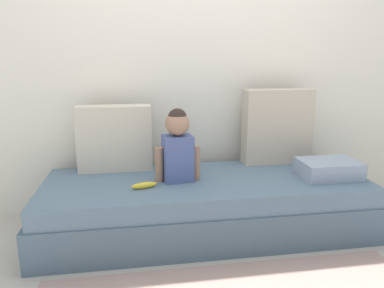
# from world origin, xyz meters

# --- Properties ---
(ground_plane) EXTENTS (12.00, 12.00, 0.00)m
(ground_plane) POSITION_xyz_m (0.00, 0.00, 0.00)
(ground_plane) COLOR #B2ADA3
(back_wall) EXTENTS (5.47, 0.10, 2.28)m
(back_wall) POSITION_xyz_m (0.00, 0.53, 1.14)
(back_wall) COLOR silver
(back_wall) RESTS_ON ground
(couch) EXTENTS (2.27, 0.80, 0.39)m
(couch) POSITION_xyz_m (0.00, 0.00, 0.19)
(couch) COLOR #495F70
(couch) RESTS_ON ground
(throw_pillow_left) EXTENTS (0.53, 0.16, 0.48)m
(throw_pillow_left) POSITION_xyz_m (-0.62, 0.30, 0.63)
(throw_pillow_left) COLOR beige
(throw_pillow_left) RESTS_ON couch
(throw_pillow_right) EXTENTS (0.53, 0.16, 0.58)m
(throw_pillow_right) POSITION_xyz_m (0.62, 0.30, 0.68)
(throw_pillow_right) COLOR #C1B29E
(throw_pillow_right) RESTS_ON couch
(toddler) EXTENTS (0.31, 0.18, 0.49)m
(toddler) POSITION_xyz_m (-0.20, -0.00, 0.63)
(toddler) COLOR #4C5B93
(toddler) RESTS_ON couch
(banana) EXTENTS (0.18, 0.08, 0.04)m
(banana) POSITION_xyz_m (-0.43, -0.12, 0.41)
(banana) COLOR yellow
(banana) RESTS_ON couch
(folded_blanket) EXTENTS (0.40, 0.28, 0.12)m
(folded_blanket) POSITION_xyz_m (0.85, -0.10, 0.45)
(folded_blanket) COLOR #8E9EB2
(folded_blanket) RESTS_ON couch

